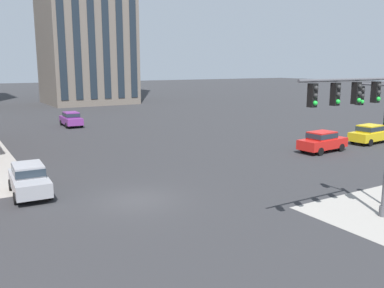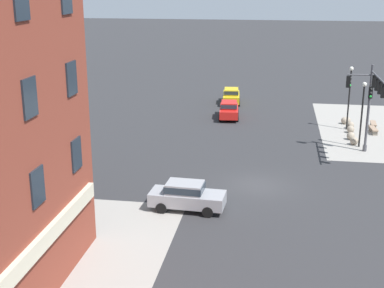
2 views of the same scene
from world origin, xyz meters
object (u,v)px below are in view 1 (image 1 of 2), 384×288
at_px(car_main_southbound_near, 370,133).
at_px(car_cross_eastbound, 322,141).
at_px(traffic_signal_main, 368,116).
at_px(car_main_northbound_far, 29,178).
at_px(car_main_southbound_far, 71,119).

distance_m(car_main_southbound_near, car_cross_eastbound, 6.68).
bearing_deg(traffic_signal_main, car_main_northbound_far, 135.35).
height_order(car_main_northbound_far, car_main_southbound_near, same).
relative_size(traffic_signal_main, car_main_southbound_far, 1.55).
xyz_separation_m(car_main_northbound_far, car_main_southbound_far, (8.86, 24.53, 0.00)).
relative_size(car_main_southbound_near, car_main_southbound_far, 1.02).
bearing_deg(car_main_southbound_near, traffic_signal_main, -145.36).
relative_size(traffic_signal_main, car_main_southbound_near, 1.52).
xyz_separation_m(traffic_signal_main, car_main_southbound_near, (17.16, 11.86, -3.86)).
xyz_separation_m(car_main_southbound_near, car_cross_eastbound, (-6.67, -0.37, 0.00)).
bearing_deg(car_main_southbound_near, car_cross_eastbound, -176.78).
bearing_deg(traffic_signal_main, car_main_southbound_near, 34.64).
bearing_deg(traffic_signal_main, car_main_southbound_far, 94.98).
distance_m(car_main_northbound_far, car_main_southbound_far, 26.08).
bearing_deg(traffic_signal_main, car_cross_eastbound, 47.57).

